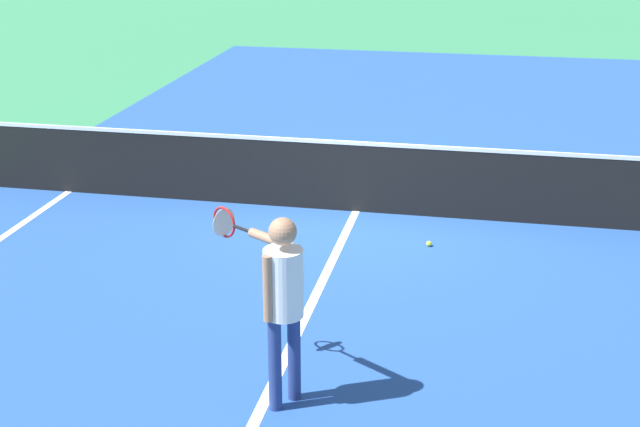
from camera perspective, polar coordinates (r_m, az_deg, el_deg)
name	(u,v)px	position (r m, az deg, el deg)	size (l,w,h in m)	color
ground_plane	(356,211)	(11.93, 2.30, 0.14)	(60.00, 60.00, 0.00)	#337F51
court_surface_inbounds	(356,211)	(11.93, 2.30, 0.14)	(10.62, 24.40, 0.00)	#234C93
line_center_service	(305,318)	(9.04, -0.99, -6.65)	(0.10, 6.40, 0.01)	white
net	(357,176)	(11.77, 2.33, 2.39)	(10.98, 0.09, 1.07)	#33383D
player_near	(281,290)	(7.22, -2.47, -4.88)	(0.96, 0.92, 1.65)	navy
tennis_ball_near_net	(429,244)	(10.85, 6.92, -1.91)	(0.07, 0.07, 0.07)	#CCE033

